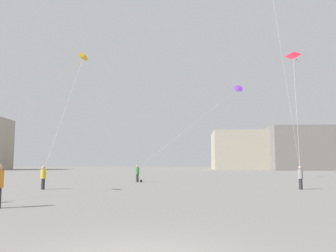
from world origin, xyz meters
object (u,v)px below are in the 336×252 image
(building_right_hall, at_px, (320,148))
(handbag_beside_flyer, at_px, (141,181))
(kite_amber_diamond, at_px, (83,58))
(person_in_grey, at_px, (300,177))
(kite_violet_diamond, at_px, (237,89))
(building_centre_hall, at_px, (239,151))
(person_in_yellow, at_px, (43,176))
(person_in_green, at_px, (137,173))
(kite_crimson_delta, at_px, (293,58))

(building_right_hall, height_order, handbag_beside_flyer, building_right_hall)
(kite_amber_diamond, bearing_deg, person_in_grey, -12.35)
(kite_violet_diamond, relative_size, kite_amber_diamond, 1.17)
(person_in_grey, xyz_separation_m, kite_amber_diamond, (-16.63, 3.64, 9.87))
(building_right_hall, xyz_separation_m, handbag_beside_flyer, (-37.78, -51.16, -5.14))
(person_in_grey, distance_m, kite_violet_diamond, 18.90)
(kite_violet_diamond, bearing_deg, handbag_beside_flyer, -144.61)
(kite_amber_diamond, xyz_separation_m, building_centre_hall, (24.27, 64.54, -5.78))
(kite_violet_diamond, distance_m, handbag_beside_flyer, 16.80)
(person_in_yellow, distance_m, building_centre_hall, 73.47)
(handbag_beside_flyer, bearing_deg, person_in_green, -164.05)
(person_in_yellow, relative_size, kite_violet_diamond, 0.14)
(person_in_yellow, bearing_deg, person_in_green, 8.92)
(person_in_green, height_order, person_in_grey, person_in_green)
(person_in_grey, height_order, kite_violet_diamond, kite_violet_diamond)
(kite_crimson_delta, xyz_separation_m, building_centre_hall, (5.76, 62.17, -6.30))
(person_in_yellow, height_order, kite_violet_diamond, kite_violet_diamond)
(person_in_green, bearing_deg, handbag_beside_flyer, -129.78)
(kite_violet_diamond, bearing_deg, person_in_green, -145.12)
(person_in_yellow, height_order, person_in_grey, person_in_yellow)
(kite_amber_diamond, distance_m, kite_crimson_delta, 18.68)
(building_centre_hall, bearing_deg, person_in_yellow, -110.47)
(kite_violet_diamond, relative_size, building_centre_hall, 0.65)
(kite_amber_diamond, bearing_deg, building_right_hall, 52.98)
(kite_violet_diamond, height_order, kite_amber_diamond, kite_amber_diamond)
(person_in_grey, relative_size, kite_crimson_delta, 0.15)
(kite_violet_diamond, relative_size, building_right_hall, 0.48)
(person_in_yellow, height_order, building_centre_hall, building_centre_hall)
(person_in_yellow, relative_size, kite_crimson_delta, 0.16)
(person_in_yellow, distance_m, kite_amber_diamond, 10.80)
(person_in_yellow, bearing_deg, building_right_hall, 4.58)
(building_centre_hall, bearing_deg, building_right_hall, -25.22)
(kite_violet_diamond, distance_m, kite_amber_diamond, 19.65)
(person_in_green, xyz_separation_m, building_right_hall, (38.13, 51.26, 4.36))
(person_in_green, bearing_deg, kite_crimson_delta, -155.33)
(person_in_green, xyz_separation_m, person_in_yellow, (-5.53, -8.99, 0.00))
(kite_amber_diamond, bearing_deg, person_in_yellow, -108.32)
(kite_amber_diamond, xyz_separation_m, kite_crimson_delta, (18.52, 2.37, 0.52))
(building_centre_hall, bearing_deg, person_in_grey, -96.40)
(kite_amber_diamond, relative_size, handbag_beside_flyer, 31.30)
(kite_violet_diamond, distance_m, building_right_hall, 51.59)
(person_in_grey, distance_m, kite_crimson_delta, 12.15)
(kite_violet_diamond, bearing_deg, kite_amber_diamond, -140.54)
(person_in_grey, relative_size, building_centre_hall, 0.09)
(building_centre_hall, relative_size, building_right_hall, 0.73)
(person_in_green, distance_m, building_centre_hall, 63.17)
(person_in_yellow, bearing_deg, kite_crimson_delta, -31.26)
(person_in_grey, bearing_deg, person_in_yellow, 179.56)
(person_in_yellow, bearing_deg, building_centre_hall, 20.04)
(building_right_hall, bearing_deg, kite_amber_diamond, -127.02)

